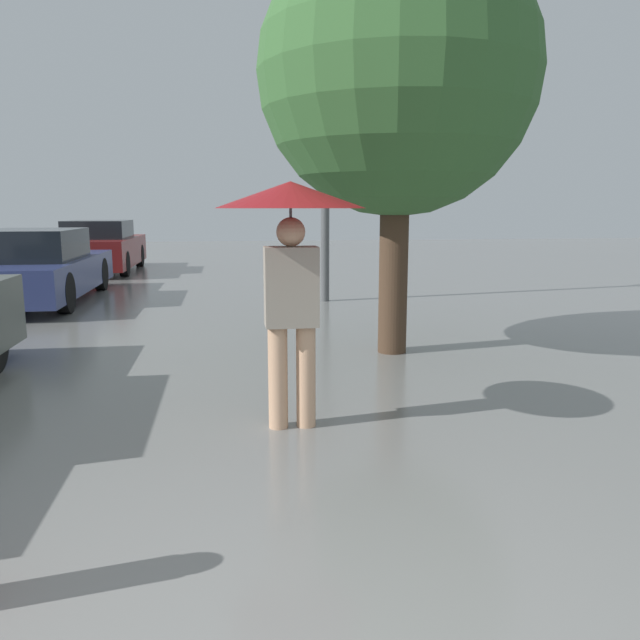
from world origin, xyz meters
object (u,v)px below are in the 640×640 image
object	(u,v)px
pedestrian	(291,231)
parked_car_farthest	(101,248)
parked_car_middle	(37,268)
street_lamp	(325,120)
tree	(397,76)

from	to	relation	value
pedestrian	parked_car_farthest	bearing A→B (deg)	106.36
parked_car_middle	street_lamp	size ratio (longest dim) A/B	0.89
pedestrian	street_lamp	distance (m)	6.48
parked_car_middle	tree	bearing A→B (deg)	-42.74
street_lamp	parked_car_middle	bearing A→B (deg)	172.20
parked_car_middle	parked_car_farthest	size ratio (longest dim) A/B	1.05
parked_car_middle	tree	distance (m)	7.16
parked_car_middle	street_lamp	world-z (taller)	street_lamp
parked_car_farthest	street_lamp	bearing A→B (deg)	-51.07
tree	street_lamp	xyz separation A→B (m)	(-0.13, 3.93, 0.08)
pedestrian	street_lamp	xyz separation A→B (m)	(1.22, 6.17, 1.58)
parked_car_middle	pedestrian	bearing A→B (deg)	-62.05
parked_car_farthest	tree	world-z (taller)	tree
pedestrian	parked_car_farthest	size ratio (longest dim) A/B	0.41
pedestrian	tree	distance (m)	3.01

